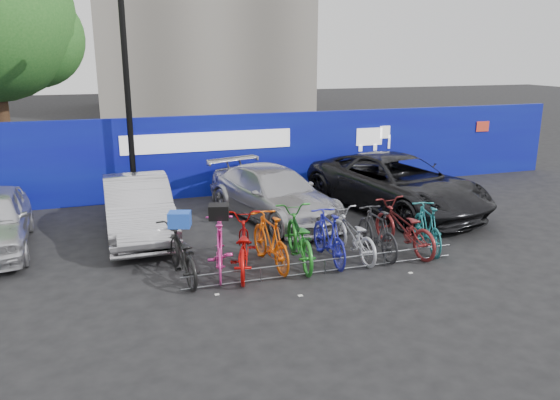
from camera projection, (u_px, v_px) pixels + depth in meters
name	position (u px, v px, depth m)	size (l,w,h in m)	color
ground	(314.00, 262.00, 11.18)	(100.00, 100.00, 0.00)	black
hoarding	(242.00, 154.00, 16.37)	(22.00, 0.18, 2.40)	#0A0A8D
lamppost	(127.00, 87.00, 14.32)	(0.25, 0.50, 6.11)	black
bike_rack	(325.00, 266.00, 10.59)	(5.60, 0.03, 0.30)	#595B60
car_1	(138.00, 207.00, 12.64)	(1.45, 4.16, 1.37)	#AEADB2
car_2	(273.00, 194.00, 13.97)	(1.84, 4.52, 1.31)	#AEADB2
car_3	(396.00, 184.00, 14.64)	(2.49, 5.41, 1.50)	black
bike_0	(181.00, 253.00, 10.29)	(0.68, 1.95, 1.03)	black
bike_1	(220.00, 246.00, 10.51)	(0.52, 1.85, 1.11)	#E23394
bike_2	(242.00, 245.00, 10.58)	(0.72, 2.07, 1.09)	#AE0B08
bike_3	(270.00, 240.00, 10.83)	(0.52, 1.85, 1.11)	#DD560B
bike_4	(299.00, 237.00, 11.01)	(0.74, 2.11, 1.11)	#1D731E
bike_5	(329.00, 236.00, 11.11)	(0.51, 1.79, 1.08)	#1C1E9F
bike_6	(353.00, 235.00, 11.35)	(0.65, 1.86, 0.98)	#A9ABB1
bike_7	(377.00, 232.00, 11.46)	(0.49, 1.73, 1.04)	#252528
bike_8	(404.00, 227.00, 11.69)	(0.72, 2.05, 1.08)	maroon
bike_9	(427.00, 227.00, 11.77)	(0.48, 1.71, 1.03)	teal
cargo_crate	(180.00, 219.00, 10.12)	(0.40, 0.31, 0.29)	blue
cargo_topcase	(219.00, 212.00, 10.33)	(0.38, 0.34, 0.28)	black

